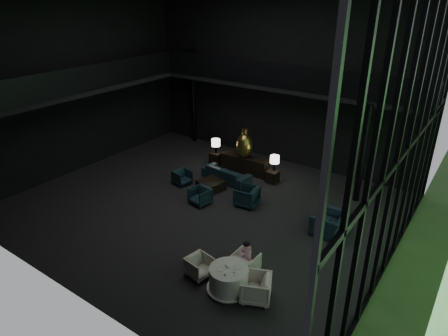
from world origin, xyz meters
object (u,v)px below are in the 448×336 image
Objects in this scene: dining_chair_east at (256,286)px; side_table_left at (217,158)px; lounge_armchair_west at (182,177)px; dining_chair_north at (246,263)px; console at (245,164)px; child at (247,251)px; sofa at (226,171)px; lounge_armchair_south at (200,196)px; bronze_urn at (244,145)px; lounge_armchair_east at (247,194)px; window_armchair at (329,218)px; coffee_table at (211,185)px; table_lamp_right at (275,160)px; side_table_right at (272,177)px; dining_chair_west at (199,267)px; dining_table at (229,281)px; table_lamp_left at (216,143)px.

side_table_left is at bearing -161.43° from dining_chair_east.
side_table_left is 0.96× the size of lounge_armchair_west.
dining_chair_north is at bearing -47.78° from side_table_left.
console is 7.25m from child.
sofa reaches higher than lounge_armchair_south.
bronze_urn is 3.22m from lounge_armchair_east.
lounge_armchair_south is 5.04m from window_armchair.
dining_chair_north is at bearing -42.35° from coffee_table.
side_table_left is 2.63m from lounge_armchair_west.
dining_chair_east is at bearing -27.02° from lounge_armchair_south.
console is 3.15m from lounge_armchair_east.
lounge_armchair_south is (-1.41, -3.49, -0.66)m from table_lamp_right.
table_lamp_right reaches higher than coffee_table.
table_lamp_right reaches higher than side_table_right.
window_armchair is (4.94, 0.97, 0.20)m from lounge_armchair_south.
dining_chair_west is at bearing 7.21° from lounge_armchair_east.
dining_chair_east is at bearing -6.95° from window_armchair.
bronze_urn is 2.20× the size of dining_chair_west.
dining_table reaches higher than coffee_table.
lounge_armchair_south is at bearing -112.72° from side_table_right.
sofa is at bearing -147.04° from table_lamp_right.
side_table_right is at bearing -144.72° from sofa.
sofa is at bearing -97.69° from console.
lounge_armchair_west is 6.47m from child.
sofa is 3.37× the size of lounge_armchair_south.
console is 1.73m from table_lamp_right.
coffee_table is (1.41, -2.29, -0.90)m from table_lamp_left.
table_lamp_right reaches higher than lounge_armchair_south.
window_armchair is (6.73, -2.54, -0.54)m from table_lamp_left.
table_lamp_left is at bearing 126.18° from lounge_armchair_south.
bronze_urn is 7.22m from child.
table_lamp_right is at bearing 108.69° from dining_table.
lounge_armchair_west is 1.40m from coffee_table.
console reaches higher than dining_chair_west.
lounge_armchair_east is at bearing -57.48° from dining_chair_north.
window_armchair is 1.49× the size of dining_chair_east.
lounge_armchair_west is at bearing 141.33° from dining_table.
table_lamp_left is at bearing 179.65° from table_lamp_right.
lounge_armchair_south is (-1.56, -0.98, -0.11)m from lounge_armchair_east.
side_table_left is 0.47× the size of window_armchair.
table_lamp_left is at bearing 177.50° from side_table_right.
dining_chair_north is (3.73, -2.52, -0.03)m from lounge_armchair_south.
dining_chair_east is (4.76, -6.94, 0.06)m from console.
side_table_right is 0.43× the size of dining_table.
dining_chair_north is (5.52, -6.08, 0.04)m from side_table_left.
dining_chair_west is (-2.26, -4.41, -0.26)m from window_armchair.
side_table_left is 0.70× the size of dining_chair_east.
side_table_left is 0.48× the size of dining_table.
table_lamp_left is 1.13× the size of child.
table_lamp_left is 8.21m from dining_chair_north.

